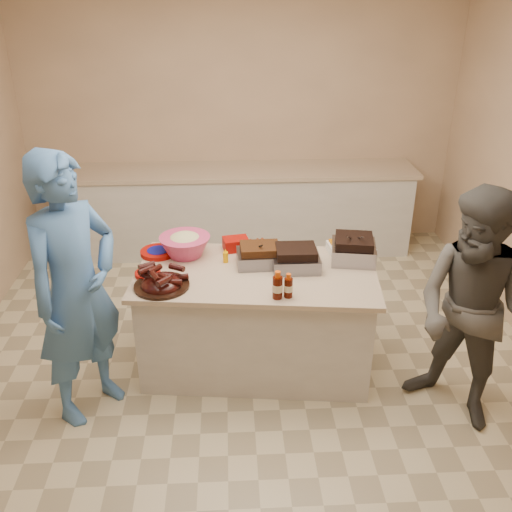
{
  "coord_description": "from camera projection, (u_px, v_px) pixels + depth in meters",
  "views": [
    {
      "loc": [
        -0.14,
        -3.44,
        2.71
      ],
      "look_at": [
        0.05,
        0.18,
        0.91
      ],
      "focal_mm": 40.0,
      "sensor_mm": 36.0,
      "label": 1
    }
  ],
  "objects": [
    {
      "name": "plate_stack_small",
      "position": [
        148.0,
        275.0,
        4.0
      ],
      "size": [
        0.2,
        0.2,
        0.03
      ],
      "primitive_type": "cylinder",
      "rotation": [
        0.0,
        0.0,
        -0.11
      ],
      "color": "#8F0A04",
      "rests_on": "island"
    },
    {
      "name": "basket_stack",
      "position": [
        236.0,
        249.0,
        4.37
      ],
      "size": [
        0.21,
        0.17,
        0.09
      ],
      "primitive_type": "cube",
      "rotation": [
        0.0,
        0.0,
        0.19
      ],
      "color": "#8F0A04",
      "rests_on": "island"
    },
    {
      "name": "plastic_cup",
      "position": [
        177.0,
        248.0,
        4.39
      ],
      "size": [
        0.12,
        0.11,
        0.11
      ],
      "primitive_type": "imported",
      "rotation": [
        0.0,
        0.0,
        -0.11
      ],
      "color": "#9C5E19",
      "rests_on": "island"
    },
    {
      "name": "rib_platter",
      "position": [
        162.0,
        287.0,
        3.85
      ],
      "size": [
        0.45,
        0.45,
        0.15
      ],
      "primitive_type": null,
      "rotation": [
        0.0,
        0.0,
        -0.23
      ],
      "color": "#380D09",
      "rests_on": "island"
    },
    {
      "name": "bbq_bottle_a",
      "position": [
        288.0,
        297.0,
        3.73
      ],
      "size": [
        0.06,
        0.06,
        0.17
      ],
      "primitive_type": "cylinder",
      "rotation": [
        0.0,
        0.0,
        -0.11
      ],
      "color": "#3A0B02",
      "rests_on": "island"
    },
    {
      "name": "sausage_plate",
      "position": [
        260.0,
        254.0,
        4.3
      ],
      "size": [
        0.35,
        0.35,
        0.05
      ],
      "primitive_type": "cylinder",
      "rotation": [
        0.0,
        0.0,
        0.18
      ],
      "color": "silver",
      "rests_on": "island"
    },
    {
      "name": "mustard_bottle",
      "position": [
        226.0,
        262.0,
        4.18
      ],
      "size": [
        0.04,
        0.04,
        0.11
      ],
      "primitive_type": "cylinder",
      "rotation": [
        0.0,
        0.0,
        -0.11
      ],
      "color": "#FAA700",
      "rests_on": "island"
    },
    {
      "name": "guest_gray",
      "position": [
        454.0,
        413.0,
        3.91
      ],
      "size": [
        1.73,
        1.65,
        0.61
      ],
      "primitive_type": "imported",
      "rotation": [
        0.0,
        0.0,
        -0.85
      ],
      "color": "#54514B",
      "rests_on": "ground"
    },
    {
      "name": "sauce_bowl",
      "position": [
        249.0,
        260.0,
        4.2
      ],
      "size": [
        0.13,
        0.05,
        0.12
      ],
      "primitive_type": "imported",
      "rotation": [
        0.0,
        0.0,
        -0.11
      ],
      "color": "silver",
      "rests_on": "island"
    },
    {
      "name": "back_counter",
      "position": [
        242.0,
        210.0,
        6.05
      ],
      "size": [
        3.6,
        0.64,
        0.9
      ],
      "primitive_type": null,
      "color": "beige",
      "rests_on": "ground"
    },
    {
      "name": "plate_stack_large",
      "position": [
        158.0,
        254.0,
        4.3
      ],
      "size": [
        0.29,
        0.29,
        0.03
      ],
      "primitive_type": "cylinder",
      "rotation": [
        0.0,
        0.0,
        -0.11
      ],
      "color": "#8F0A04",
      "rests_on": "island"
    },
    {
      "name": "roasting_pan",
      "position": [
        353.0,
        260.0,
        4.21
      ],
      "size": [
        0.36,
        0.36,
        0.13
      ],
      "primitive_type": "cube",
      "rotation": [
        0.0,
        0.0,
        -0.17
      ],
      "color": "gray",
      "rests_on": "island"
    },
    {
      "name": "island",
      "position": [
        256.0,
        364.0,
        4.4
      ],
      "size": [
        1.79,
        1.08,
        0.81
      ],
      "primitive_type": null,
      "rotation": [
        0.0,
        0.0,
        -0.11
      ],
      "color": "beige",
      "rests_on": "ground"
    },
    {
      "name": "coleslaw_bowl",
      "position": [
        186.0,
        255.0,
        4.28
      ],
      "size": [
        0.42,
        0.42,
        0.26
      ],
      "primitive_type": null,
      "rotation": [
        0.0,
        0.0,
        -0.11
      ],
      "color": "#C53865",
      "rests_on": "island"
    },
    {
      "name": "brisket_tray",
      "position": [
        295.0,
        268.0,
        4.1
      ],
      "size": [
        0.33,
        0.28,
        0.1
      ],
      "primitive_type": "cube",
      "rotation": [
        0.0,
        0.0,
        -0.0
      ],
      "color": "black",
      "rests_on": "island"
    },
    {
      "name": "pulled_pork_tray",
      "position": [
        260.0,
        264.0,
        4.15
      ],
      "size": [
        0.34,
        0.26,
        0.1
      ],
      "primitive_type": "cube",
      "rotation": [
        0.0,
        0.0,
        0.04
      ],
      "color": "#47230F",
      "rests_on": "island"
    },
    {
      "name": "room",
      "position": [
        251.0,
        374.0,
        4.29
      ],
      "size": [
        4.5,
        5.0,
        2.7
      ],
      "primitive_type": null,
      "color": "tan",
      "rests_on": "ground"
    },
    {
      "name": "bbq_bottle_b",
      "position": [
        277.0,
        298.0,
        3.72
      ],
      "size": [
        0.07,
        0.07,
        0.19
      ],
      "primitive_type": "cylinder",
      "rotation": [
        0.0,
        0.0,
        -0.11
      ],
      "color": "#3A0B02",
      "rests_on": "island"
    },
    {
      "name": "guest_blue",
      "position": [
        95.0,
        404.0,
        3.99
      ],
      "size": [
        1.86,
        1.64,
        0.44
      ],
      "primitive_type": "imported",
      "rotation": [
        0.0,
        0.0,
        0.92
      ],
      "color": "#4472AE",
      "rests_on": "ground"
    },
    {
      "name": "mac_cheese_dish",
      "position": [
        351.0,
        253.0,
        4.31
      ],
      "size": [
        0.35,
        0.28,
        0.09
      ],
      "primitive_type": "cube",
      "rotation": [
        0.0,
        0.0,
        0.11
      ],
      "color": "orange",
      "rests_on": "island"
    }
  ]
}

